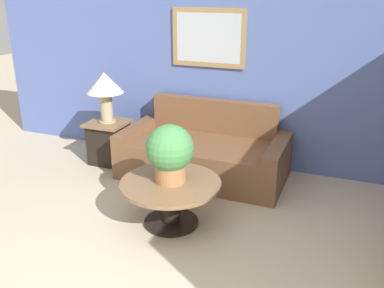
# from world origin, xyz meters

# --- Properties ---
(wall_back) EXTENTS (7.47, 0.09, 2.60)m
(wall_back) POSITION_xyz_m (-0.01, 3.20, 1.31)
(wall_back) COLOR #5166A8
(wall_back) RESTS_ON ground_plane
(couch_main) EXTENTS (2.01, 1.00, 0.89)m
(couch_main) POSITION_xyz_m (-0.39, 2.65, 0.28)
(couch_main) COLOR brown
(couch_main) RESTS_ON ground_plane
(coffee_table) EXTENTS (0.99, 0.99, 0.46)m
(coffee_table) POSITION_xyz_m (-0.29, 1.43, 0.33)
(coffee_table) COLOR black
(coffee_table) RESTS_ON ground_plane
(side_table) EXTENTS (0.51, 0.51, 0.57)m
(side_table) POSITION_xyz_m (-1.71, 2.57, 0.29)
(side_table) COLOR black
(side_table) RESTS_ON ground_plane
(table_lamp) EXTENTS (0.47, 0.47, 0.65)m
(table_lamp) POSITION_xyz_m (-1.71, 2.57, 1.04)
(table_lamp) COLOR tan
(table_lamp) RESTS_ON side_table
(potted_plant_on_table) EXTENTS (0.46, 0.46, 0.57)m
(potted_plant_on_table) POSITION_xyz_m (-0.30, 1.45, 0.77)
(potted_plant_on_table) COLOR #9E6B42
(potted_plant_on_table) RESTS_ON coffee_table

